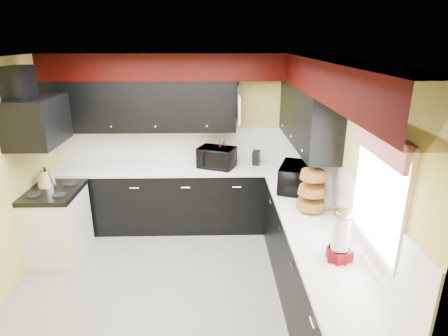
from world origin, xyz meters
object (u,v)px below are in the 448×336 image
object	(u,v)px
microwave	(297,178)
knife_block	(256,158)
toaster_oven	(216,157)
utensil_crock	(222,160)
kettle	(46,178)

from	to	relation	value
microwave	knife_block	bearing A→B (deg)	42.06
toaster_oven	utensil_crock	xyz separation A→B (m)	(0.08, 0.05, -0.06)
microwave	utensil_crock	size ratio (longest dim) A/B	3.36
toaster_oven	kettle	world-z (taller)	toaster_oven
kettle	utensil_crock	bearing A→B (deg)	16.73
knife_block	kettle	xyz separation A→B (m)	(-2.72, -0.69, -0.02)
microwave	knife_block	size ratio (longest dim) A/B	2.68
kettle	microwave	bearing A→B (deg)	-4.49
microwave	kettle	size ratio (longest dim) A/B	2.49
utensil_crock	knife_block	distance (m)	0.49
microwave	kettle	distance (m)	3.12
toaster_oven	kettle	distance (m)	2.23
toaster_oven	utensil_crock	world-z (taller)	toaster_oven
microwave	kettle	bearing A→B (deg)	104.86
knife_block	microwave	bearing A→B (deg)	-50.26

